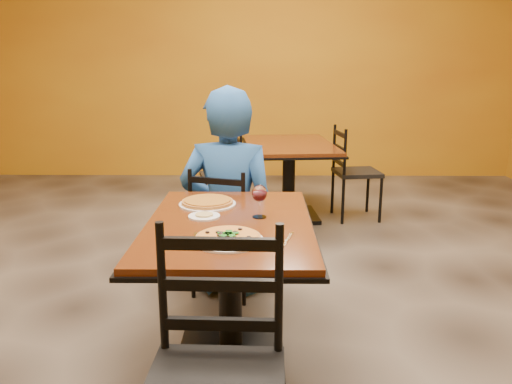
{
  "coord_description": "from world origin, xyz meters",
  "views": [
    {
      "loc": [
        0.16,
        -2.9,
        1.51
      ],
      "look_at": [
        0.13,
        -0.3,
        0.85
      ],
      "focal_mm": 36.02,
      "sensor_mm": 36.0,
      "label": 1
    }
  ],
  "objects_px": {
    "chair_second_left": "(221,176)",
    "pizza_far": "(207,201)",
    "diner": "(228,190)",
    "chair_second_right": "(357,173)",
    "table_main": "(230,259)",
    "wine_glass": "(259,200)",
    "chair_main_far": "(227,230)",
    "plate_main": "(228,240)",
    "table_second": "(289,163)",
    "plate_far": "(208,204)",
    "side_plate": "(204,216)",
    "pizza_main": "(228,237)"
  },
  "relations": [
    {
      "from": "chair_second_left",
      "to": "pizza_far",
      "type": "bearing_deg",
      "value": -10.73
    },
    {
      "from": "diner",
      "to": "chair_second_right",
      "type": "bearing_deg",
      "value": -118.37
    },
    {
      "from": "table_main",
      "to": "wine_glass",
      "type": "height_order",
      "value": "wine_glass"
    },
    {
      "from": "chair_second_left",
      "to": "chair_main_far",
      "type": "bearing_deg",
      "value": -7.54
    },
    {
      "from": "chair_second_right",
      "to": "diner",
      "type": "bearing_deg",
      "value": 137.16
    },
    {
      "from": "table_main",
      "to": "plate_main",
      "type": "relative_size",
      "value": 3.97
    },
    {
      "from": "plate_main",
      "to": "pizza_far",
      "type": "distance_m",
      "value": 0.61
    },
    {
      "from": "table_second",
      "to": "pizza_far",
      "type": "distance_m",
      "value": 2.31
    },
    {
      "from": "plate_far",
      "to": "side_plate",
      "type": "relative_size",
      "value": 1.94
    },
    {
      "from": "chair_main_far",
      "to": "plate_main",
      "type": "height_order",
      "value": "chair_main_far"
    },
    {
      "from": "pizza_main",
      "to": "table_second",
      "type": "bearing_deg",
      "value": 81.68
    },
    {
      "from": "table_main",
      "to": "diner",
      "type": "distance_m",
      "value": 0.9
    },
    {
      "from": "chair_second_right",
      "to": "plate_main",
      "type": "bearing_deg",
      "value": 151.32
    },
    {
      "from": "chair_second_left",
      "to": "wine_glass",
      "type": "xyz_separation_m",
      "value": [
        0.39,
        -2.46,
        0.42
      ]
    },
    {
      "from": "table_second",
      "to": "pizza_main",
      "type": "distance_m",
      "value": 2.86
    },
    {
      "from": "table_main",
      "to": "side_plate",
      "type": "bearing_deg",
      "value": 150.61
    },
    {
      "from": "diner",
      "to": "plate_main",
      "type": "relative_size",
      "value": 4.42
    },
    {
      "from": "table_second",
      "to": "chair_main_far",
      "type": "height_order",
      "value": "chair_main_far"
    },
    {
      "from": "pizza_far",
      "to": "chair_main_far",
      "type": "bearing_deg",
      "value": 82.51
    },
    {
      "from": "plate_far",
      "to": "pizza_far",
      "type": "relative_size",
      "value": 1.11
    },
    {
      "from": "table_second",
      "to": "table_main",
      "type": "bearing_deg",
      "value": -99.55
    },
    {
      "from": "pizza_far",
      "to": "pizza_main",
      "type": "bearing_deg",
      "value": -75.58
    },
    {
      "from": "chair_second_right",
      "to": "plate_main",
      "type": "distance_m",
      "value": 3.03
    },
    {
      "from": "diner",
      "to": "pizza_main",
      "type": "relative_size",
      "value": 4.83
    },
    {
      "from": "plate_main",
      "to": "wine_glass",
      "type": "distance_m",
      "value": 0.4
    },
    {
      "from": "chair_main_far",
      "to": "chair_second_right",
      "type": "xyz_separation_m",
      "value": [
        1.16,
        1.7,
        0.02
      ]
    },
    {
      "from": "chair_second_right",
      "to": "diner",
      "type": "relative_size",
      "value": 0.67
    },
    {
      "from": "table_main",
      "to": "wine_glass",
      "type": "xyz_separation_m",
      "value": [
        0.15,
        0.08,
        0.28
      ]
    },
    {
      "from": "table_second",
      "to": "diner",
      "type": "bearing_deg",
      "value": -106.52
    },
    {
      "from": "side_plate",
      "to": "chair_second_left",
      "type": "bearing_deg",
      "value": 92.61
    },
    {
      "from": "chair_main_far",
      "to": "plate_far",
      "type": "bearing_deg",
      "value": 100.25
    },
    {
      "from": "table_main",
      "to": "pizza_far",
      "type": "distance_m",
      "value": 0.39
    },
    {
      "from": "pizza_far",
      "to": "wine_glass",
      "type": "xyz_separation_m",
      "value": [
        0.28,
        -0.22,
        0.07
      ]
    },
    {
      "from": "pizza_main",
      "to": "pizza_far",
      "type": "distance_m",
      "value": 0.61
    },
    {
      "from": "table_second",
      "to": "pizza_far",
      "type": "relative_size",
      "value": 4.77
    },
    {
      "from": "chair_second_left",
      "to": "chair_second_right",
      "type": "bearing_deg",
      "value": 76.57
    },
    {
      "from": "plate_main",
      "to": "plate_far",
      "type": "bearing_deg",
      "value": 104.42
    },
    {
      "from": "chair_second_left",
      "to": "plate_main",
      "type": "distance_m",
      "value": 2.85
    },
    {
      "from": "table_main",
      "to": "table_second",
      "type": "bearing_deg",
      "value": 80.45
    },
    {
      "from": "chair_main_far",
      "to": "chair_second_left",
      "type": "bearing_deg",
      "value": -66.37
    },
    {
      "from": "table_second",
      "to": "plate_main",
      "type": "bearing_deg",
      "value": -98.32
    },
    {
      "from": "chair_second_left",
      "to": "pizza_main",
      "type": "distance_m",
      "value": 2.85
    },
    {
      "from": "diner",
      "to": "pizza_main",
      "type": "height_order",
      "value": "diner"
    },
    {
      "from": "plate_main",
      "to": "pizza_far",
      "type": "bearing_deg",
      "value": 104.42
    },
    {
      "from": "chair_main_far",
      "to": "plate_far",
      "type": "height_order",
      "value": "chair_main_far"
    },
    {
      "from": "chair_second_right",
      "to": "pizza_main",
      "type": "xyz_separation_m",
      "value": [
        -1.08,
        -2.82,
        0.32
      ]
    },
    {
      "from": "chair_main_far",
      "to": "chair_second_left",
      "type": "height_order",
      "value": "chair_main_far"
    },
    {
      "from": "chair_second_right",
      "to": "side_plate",
      "type": "distance_m",
      "value": 2.76
    },
    {
      "from": "table_main",
      "to": "pizza_main",
      "type": "distance_m",
      "value": 0.36
    },
    {
      "from": "chair_second_right",
      "to": "plate_main",
      "type": "relative_size",
      "value": 2.94
    }
  ]
}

